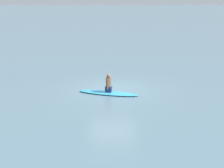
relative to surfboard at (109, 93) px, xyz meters
The scene contains 3 objects.
ground_plane 0.79m from the surfboard, 162.66° to the left, with size 400.00×400.00×0.00m, color slate.
surfboard is the anchor object (origin of this frame).
person_paddler 0.48m from the surfboard, 165.96° to the left, with size 0.41×0.38×0.95m.
Camera 1 is at (17.03, -0.58, 4.84)m, focal length 52.73 mm.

